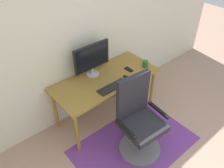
{
  "coord_description": "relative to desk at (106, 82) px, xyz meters",
  "views": [
    {
      "loc": [
        -1.44,
        -0.2,
        2.59
      ],
      "look_at": [
        0.04,
        1.54,
        0.81
      ],
      "focal_mm": 36.72,
      "sensor_mm": 36.0,
      "label": 1
    }
  ],
  "objects": [
    {
      "name": "area_rug",
      "position": [
        -0.08,
        -0.69,
        -0.64
      ],
      "size": [
        1.6,
        1.05,
        0.01
      ],
      "primitive_type": "cube",
      "color": "#6B3585",
      "rests_on": "ground"
    },
    {
      "name": "office_chair",
      "position": [
        -0.07,
        -0.73,
        -0.2
      ],
      "size": [
        0.58,
        0.55,
        1.1
      ],
      "rotation": [
        0.0,
        0.0,
        -0.08
      ],
      "color": "slate",
      "rests_on": "ground"
    },
    {
      "name": "keyboard",
      "position": [
        -0.06,
        -0.21,
        0.08
      ],
      "size": [
        0.43,
        0.13,
        0.02
      ],
      "primitive_type": "cube",
      "color": "black",
      "rests_on": "desk"
    },
    {
      "name": "computer_mouse",
      "position": [
        0.22,
        -0.17,
        0.08
      ],
      "size": [
        0.06,
        0.1,
        0.03
      ],
      "primitive_type": "ellipsoid",
      "color": "black",
      "rests_on": "desk"
    },
    {
      "name": "monitor",
      "position": [
        -0.08,
        0.2,
        0.34
      ],
      "size": [
        0.55,
        0.18,
        0.47
      ],
      "color": "#B2B2B7",
      "rests_on": "desk"
    },
    {
      "name": "coffee_cup",
      "position": [
        0.63,
        -0.15,
        0.12
      ],
      "size": [
        0.08,
        0.08,
        0.1
      ],
      "primitive_type": "cylinder",
      "color": "#265B26",
      "rests_on": "desk"
    },
    {
      "name": "wall_back",
      "position": [
        -0.14,
        0.41,
        0.66
      ],
      "size": [
        6.0,
        0.1,
        2.6
      ],
      "primitive_type": "cube",
      "color": "beige",
      "rests_on": "ground"
    },
    {
      "name": "cell_phone",
      "position": [
        0.39,
        -0.05,
        0.07
      ],
      "size": [
        0.07,
        0.14,
        0.01
      ],
      "primitive_type": "cube",
      "rotation": [
        0.0,
        0.0,
        0.02
      ],
      "color": "black",
      "rests_on": "desk"
    },
    {
      "name": "desk",
      "position": [
        0.0,
        0.0,
        0.0
      ],
      "size": [
        1.51,
        0.68,
        0.71
      ],
      "color": "olive",
      "rests_on": "ground"
    }
  ]
}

